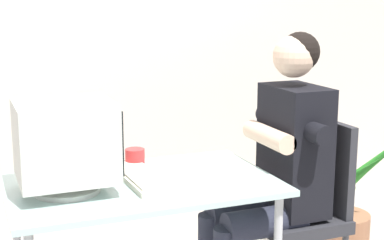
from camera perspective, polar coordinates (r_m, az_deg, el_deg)
desk at (r=2.51m, az=-4.88°, el=-7.55°), size 1.12×0.69×0.73m
crt_monitor at (r=2.35m, az=-12.17°, el=-2.15°), size 0.39×0.34×0.37m
keyboard at (r=2.51m, az=-5.01°, el=-5.51°), size 0.16×0.48×0.03m
office_chair at (r=2.91m, az=11.21°, el=-8.00°), size 0.40×0.40×0.92m
person_seated at (r=2.75m, az=8.12°, el=-4.50°), size 0.68×0.54×1.34m
potted_plant at (r=3.56m, az=14.44°, el=-7.45°), size 0.85×0.86×0.81m
desk_mug at (r=2.69m, az=-5.60°, el=-3.71°), size 0.09×0.10×0.09m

